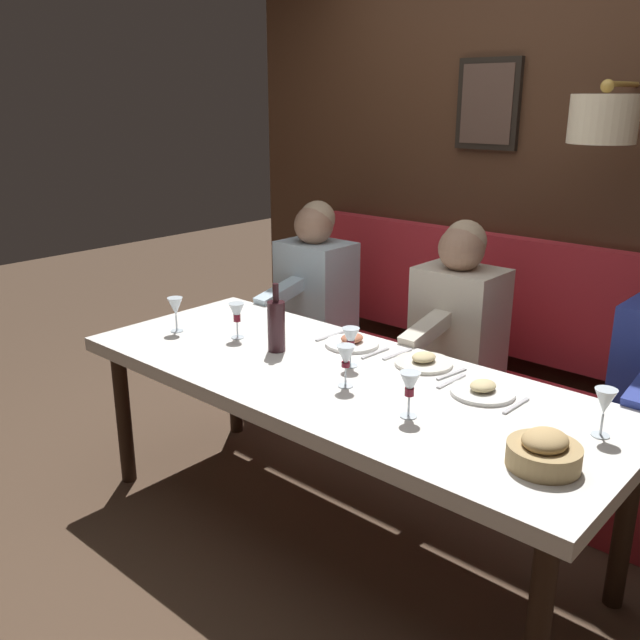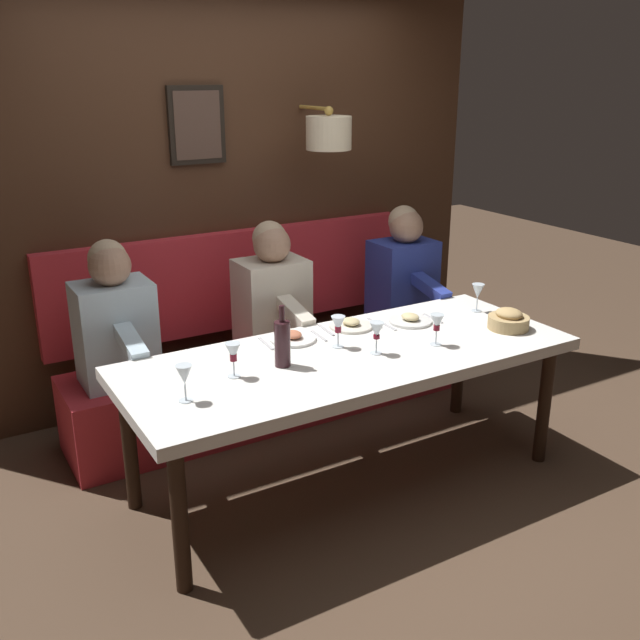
% 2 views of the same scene
% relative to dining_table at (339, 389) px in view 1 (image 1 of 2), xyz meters
% --- Properties ---
extents(ground_plane, '(12.00, 12.00, 0.00)m').
position_rel_dining_table_xyz_m(ground_plane, '(0.00, 0.00, -0.67)').
color(ground_plane, '#4C3828').
extents(dining_table, '(0.90, 2.28, 0.74)m').
position_rel_dining_table_xyz_m(dining_table, '(0.00, 0.00, 0.00)').
color(dining_table, silver).
rests_on(dining_table, ground_plane).
extents(banquette_bench, '(0.52, 2.48, 0.45)m').
position_rel_dining_table_xyz_m(banquette_bench, '(0.89, 0.00, -0.45)').
color(banquette_bench, red).
rests_on(banquette_bench, ground_plane).
extents(back_wall_panel, '(0.59, 3.68, 2.90)m').
position_rel_dining_table_xyz_m(back_wall_panel, '(1.46, -0.01, 0.69)').
color(back_wall_panel, '#422819').
rests_on(back_wall_panel, ground_plane).
extents(diner_near, '(0.60, 0.40, 0.79)m').
position_rel_dining_table_xyz_m(diner_near, '(0.88, -0.01, 0.14)').
color(diner_near, beige).
rests_on(diner_near, banquette_bench).
extents(diner_middle, '(0.60, 0.40, 0.79)m').
position_rel_dining_table_xyz_m(diner_middle, '(0.88, 0.92, 0.14)').
color(diner_middle, silver).
rests_on(diner_middle, banquette_bench).
extents(place_setting_0, '(0.24, 0.31, 0.05)m').
position_rel_dining_table_xyz_m(place_setting_0, '(0.20, -0.53, 0.08)').
color(place_setting_0, silver).
rests_on(place_setting_0, dining_table).
extents(place_setting_1, '(0.24, 0.32, 0.05)m').
position_rel_dining_table_xyz_m(place_setting_1, '(0.29, 0.17, 0.08)').
color(place_setting_1, white).
rests_on(place_setting_1, dining_table).
extents(place_setting_2, '(0.24, 0.33, 0.05)m').
position_rel_dining_table_xyz_m(place_setting_2, '(0.30, -0.20, 0.08)').
color(place_setting_2, silver).
rests_on(place_setting_2, dining_table).
extents(wine_glass_0, '(0.07, 0.07, 0.16)m').
position_rel_dining_table_xyz_m(wine_glass_0, '(0.09, 0.02, 0.18)').
color(wine_glass_0, silver).
rests_on(wine_glass_0, dining_table).
extents(wine_glass_1, '(0.07, 0.07, 0.16)m').
position_rel_dining_table_xyz_m(wine_glass_1, '(0.16, -0.98, 0.18)').
color(wine_glass_1, silver).
rests_on(wine_glass_1, dining_table).
extents(wine_glass_2, '(0.07, 0.07, 0.16)m').
position_rel_dining_table_xyz_m(wine_glass_2, '(-0.11, 0.90, 0.18)').
color(wine_glass_2, silver).
rests_on(wine_glass_2, dining_table).
extents(wine_glass_3, '(0.07, 0.07, 0.16)m').
position_rel_dining_table_xyz_m(wine_glass_3, '(-0.14, -0.43, 0.18)').
color(wine_glass_3, silver).
rests_on(wine_glass_3, dining_table).
extents(wine_glass_4, '(0.07, 0.07, 0.16)m').
position_rel_dining_table_xyz_m(wine_glass_4, '(0.02, 0.62, 0.18)').
color(wine_glass_4, silver).
rests_on(wine_glass_4, dining_table).
extents(wine_glass_5, '(0.07, 0.07, 0.16)m').
position_rel_dining_table_xyz_m(wine_glass_5, '(-0.08, -0.10, 0.18)').
color(wine_glass_5, silver).
rests_on(wine_glass_5, dining_table).
extents(wine_bottle, '(0.08, 0.08, 0.30)m').
position_rel_dining_table_xyz_m(wine_bottle, '(0.02, 0.37, 0.18)').
color(wine_bottle, '#33191E').
rests_on(wine_bottle, dining_table).
extents(bread_bowl, '(0.22, 0.22, 0.12)m').
position_rel_dining_table_xyz_m(bread_bowl, '(-0.15, -0.92, 0.11)').
color(bread_bowl, tan).
rests_on(bread_bowl, dining_table).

